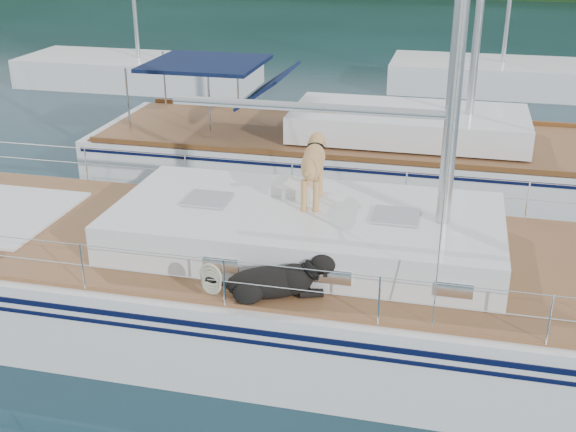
# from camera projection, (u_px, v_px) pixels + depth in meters

# --- Properties ---
(ground) EXTENTS (120.00, 120.00, 0.00)m
(ground) POSITION_uv_depth(u_px,v_px,m) (252.00, 319.00, 10.57)
(ground) COLOR black
(ground) RESTS_ON ground
(main_sailboat) EXTENTS (12.00, 3.81, 14.01)m
(main_sailboat) POSITION_uv_depth(u_px,v_px,m) (257.00, 278.00, 10.28)
(main_sailboat) COLOR white
(main_sailboat) RESTS_ON ground
(neighbor_sailboat) EXTENTS (11.00, 3.50, 13.30)m
(neighbor_sailboat) POSITION_uv_depth(u_px,v_px,m) (355.00, 157.00, 15.51)
(neighbor_sailboat) COLOR white
(neighbor_sailboat) RESTS_ON ground
(bg_boat_west) EXTENTS (8.00, 3.00, 11.65)m
(bg_boat_west) POSITION_uv_depth(u_px,v_px,m) (140.00, 72.00, 24.65)
(bg_boat_west) COLOR white
(bg_boat_west) RESTS_ON ground
(bg_boat_center) EXTENTS (7.20, 3.00, 11.65)m
(bg_boat_center) POSITION_uv_depth(u_px,v_px,m) (501.00, 77.00, 23.88)
(bg_boat_center) COLOR white
(bg_boat_center) RESTS_ON ground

